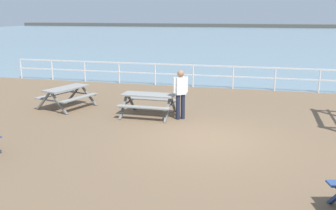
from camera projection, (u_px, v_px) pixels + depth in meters
ground_plane at (206, 143)px, 10.71m from camera, size 30.00×24.00×0.20m
sea_band at (259, 36)px, 60.27m from camera, size 142.00×90.00×0.01m
distant_shoreline at (264, 27)px, 100.69m from camera, size 142.00×6.00×1.80m
seaward_railing at (233, 73)px, 17.79m from camera, size 23.07×0.07×1.08m
picnic_table_near_right at (67, 92)px, 14.19m from camera, size 1.92×2.13×0.80m
picnic_table_mid_centre at (148, 99)px, 13.05m from camera, size 1.80×1.55×0.80m
visitor at (181, 91)px, 12.55m from camera, size 0.45×0.38×1.66m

